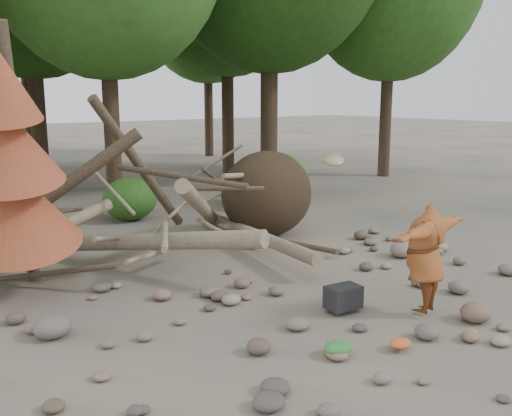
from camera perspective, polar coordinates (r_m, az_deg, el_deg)
ground at (r=8.56m, az=5.22°, el=-10.96°), size 120.00×120.00×0.00m
deadfall_pile at (r=12.70m, az=-0.79°, el=0.93°), size 8.55×5.24×3.30m
dead_conifer at (r=9.55m, az=-23.19°, el=3.62°), size 2.06×2.16×4.35m
bush_mid at (r=15.20m, az=-12.51°, el=0.89°), size 1.40×1.40×1.12m
bush_right at (r=16.68m, az=1.86°, el=2.90°), size 2.00×2.00×1.60m
frisbee_thrower at (r=8.71m, az=16.58°, el=-4.80°), size 3.07×0.84×2.46m
backpack at (r=8.82m, az=8.70°, el=-9.16°), size 0.55×0.40×0.34m
cloth_green at (r=7.45m, az=8.19°, el=-13.97°), size 0.38×0.32×0.14m
cloth_orange at (r=7.75m, az=14.21°, el=-13.30°), size 0.30×0.25×0.11m
boulder_front_right at (r=8.96m, az=21.14°, el=-9.70°), size 0.48×0.43×0.29m
boulder_mid_right at (r=11.92m, az=14.46°, el=-4.02°), size 0.53×0.48×0.32m
boulder_mid_left at (r=8.33m, az=-19.70°, el=-11.14°), size 0.51×0.46×0.30m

